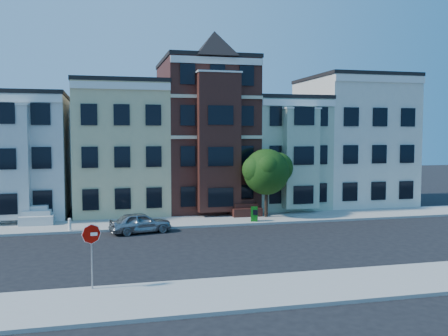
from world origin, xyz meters
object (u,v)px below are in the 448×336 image
object	(u,v)px
street_tree	(266,175)
stop_sign	(92,252)
parked_car	(140,223)
fire_hydrant	(70,226)
newspaper_box	(254,214)

from	to	relation	value
street_tree	stop_sign	distance (m)	19.03
parked_car	fire_hydrant	distance (m)	4.48
street_tree	fire_hydrant	size ratio (longest dim) A/B	9.86
parked_car	newspaper_box	world-z (taller)	parked_car
parked_car	stop_sign	bearing A→B (deg)	154.35
fire_hydrant	parked_car	bearing A→B (deg)	-14.23
newspaper_box	stop_sign	xyz separation A→B (m)	(-10.76, -12.99, 0.95)
street_tree	parked_car	xyz separation A→B (m)	(-9.39, -3.05, -2.59)
fire_hydrant	newspaper_box	bearing A→B (deg)	1.83
stop_sign	newspaper_box	bearing A→B (deg)	49.72
street_tree	newspaper_box	size ratio (longest dim) A/B	6.13
stop_sign	fire_hydrant	bearing A→B (deg)	96.46
parked_car	newspaper_box	distance (m)	8.13
fire_hydrant	stop_sign	size ratio (longest dim) A/B	0.22
fire_hydrant	street_tree	bearing A→B (deg)	8.09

